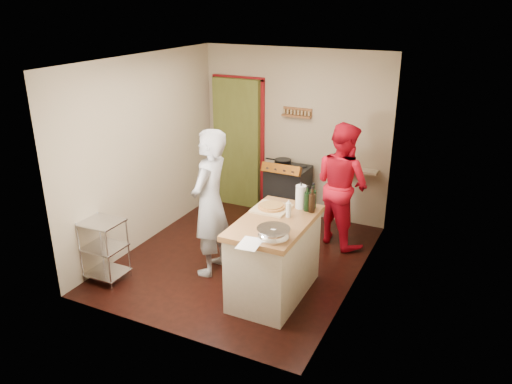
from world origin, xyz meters
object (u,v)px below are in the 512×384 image
stove (288,193)px  person_stripe (210,203)px  island (275,256)px  person_red (342,185)px  wire_shelving (104,247)px

stove → person_stripe: (-0.27, -1.86, 0.48)m
island → person_red: (0.28, 1.65, 0.37)m
stove → person_red: bearing=-21.6°
stove → person_stripe: size_ratio=0.54×
person_stripe → island: bearing=76.2°
stove → person_red: size_ratio=0.58×
island → person_red: bearing=80.4°
island → stove: bearing=108.4°
island → wire_shelving: bearing=-163.4°
person_red → person_stripe: bearing=80.1°
wire_shelving → island: bearing=16.6°
stove → wire_shelving: size_ratio=1.26×
stove → person_stripe: bearing=-98.2°
wire_shelving → island: 2.09m
stove → wire_shelving: bearing=-116.9°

